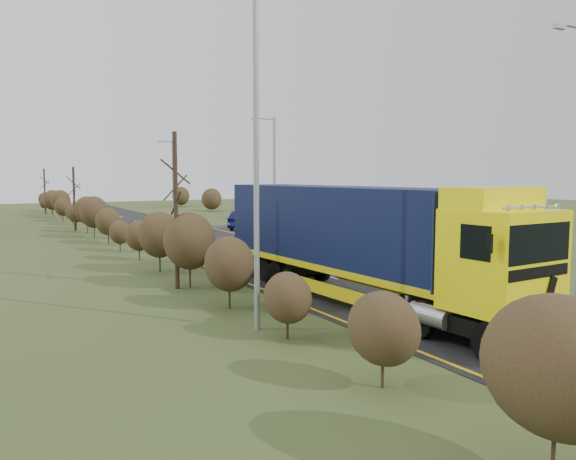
{
  "coord_description": "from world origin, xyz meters",
  "views": [
    {
      "loc": [
        -13.13,
        -16.91,
        4.39
      ],
      "look_at": [
        -1.57,
        4.01,
        2.06
      ],
      "focal_mm": 35.0,
      "sensor_mm": 36.0,
      "label": 1
    }
  ],
  "objects_px": {
    "car_red_hatchback": "(314,234)",
    "car_blue_sedan": "(244,220)",
    "lorry": "(359,236)",
    "speed_sign": "(341,226)"
  },
  "relations": [
    {
      "from": "lorry",
      "to": "speed_sign",
      "type": "height_order",
      "value": "lorry"
    },
    {
      "from": "car_red_hatchback",
      "to": "car_blue_sedan",
      "type": "distance_m",
      "value": 10.97
    },
    {
      "from": "speed_sign",
      "to": "car_red_hatchback",
      "type": "bearing_deg",
      "value": 80.34
    },
    {
      "from": "car_blue_sedan",
      "to": "speed_sign",
      "type": "relative_size",
      "value": 2.12
    },
    {
      "from": "car_red_hatchback",
      "to": "speed_sign",
      "type": "xyz_separation_m",
      "value": [
        -0.7,
        -4.11,
        0.89
      ]
    },
    {
      "from": "car_red_hatchback",
      "to": "car_blue_sedan",
      "type": "height_order",
      "value": "car_blue_sedan"
    },
    {
      "from": "speed_sign",
      "to": "lorry",
      "type": "bearing_deg",
      "value": -121.72
    },
    {
      "from": "lorry",
      "to": "car_blue_sedan",
      "type": "xyz_separation_m",
      "value": [
        7.66,
        26.3,
        -1.58
      ]
    },
    {
      "from": "car_red_hatchback",
      "to": "speed_sign",
      "type": "relative_size",
      "value": 1.6
    },
    {
      "from": "car_red_hatchback",
      "to": "car_blue_sedan",
      "type": "bearing_deg",
      "value": -67.29
    }
  ]
}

